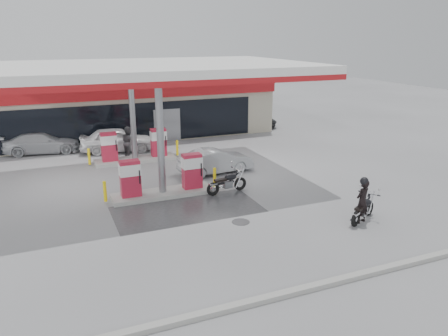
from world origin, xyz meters
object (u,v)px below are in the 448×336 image
object	(u,v)px
sedan_white	(117,140)
parked_car_right	(248,120)
main_motorcycle	(363,210)
attendant	(128,142)
parked_car_left	(42,143)
biker_main	(362,201)
parked_motorcycle	(227,183)
pump_island_near	(162,180)
hatchback_silver	(216,161)
pump_island_far	(135,149)

from	to	relation	value
sedan_white	parked_car_right	bearing A→B (deg)	-62.95
main_motorcycle	attendant	size ratio (longest dim) A/B	0.98
attendant	sedan_white	bearing A→B (deg)	0.89
parked_car_left	parked_car_right	xyz separation A→B (m)	(14.81, 2.00, -0.03)
biker_main	sedan_white	size ratio (longest dim) A/B	0.39
main_motorcycle	parked_motorcycle	distance (m)	6.07
main_motorcycle	biker_main	world-z (taller)	biker_main
pump_island_near	parked_car_right	world-z (taller)	pump_island_near
parked_motorcycle	sedan_white	world-z (taller)	sedan_white
biker_main	hatchback_silver	size ratio (longest dim) A/B	0.44
parked_motorcycle	attendant	distance (m)	8.35
attendant	main_motorcycle	bearing A→B (deg)	-166.37
hatchback_silver	parked_car_left	size ratio (longest dim) A/B	0.87
sedan_white	hatchback_silver	size ratio (longest dim) A/B	1.14
pump_island_near	parked_motorcycle	xyz separation A→B (m)	(2.81, -0.79, -0.24)
pump_island_far	sedan_white	size ratio (longest dim) A/B	1.17
sedan_white	biker_main	bearing A→B (deg)	-145.44
pump_island_far	biker_main	size ratio (longest dim) A/B	3.01
pump_island_near	parked_car_right	bearing A→B (deg)	50.19
parked_motorcycle	parked_car_right	world-z (taller)	parked_car_right
pump_island_far	attendant	world-z (taller)	attendant
parked_car_right	biker_main	bearing A→B (deg)	-172.64
attendant	parked_car_left	xyz separation A→B (m)	(-4.67, 3.00, -0.27)
main_motorcycle	hatchback_silver	distance (m)	8.43
main_motorcycle	biker_main	bearing A→B (deg)	-178.89
biker_main	parked_car_right	world-z (taller)	biker_main
pump_island_near	parked_car_left	xyz separation A→B (m)	(-4.81, 10.00, -0.07)
pump_island_near	parked_car_left	distance (m)	11.10
main_motorcycle	biker_main	distance (m)	0.45
attendant	parked_car_left	world-z (taller)	attendant
attendant	parked_car_right	size ratio (longest dim) A/B	0.42
pump_island_near	hatchback_silver	bearing A→B (deg)	32.71
sedan_white	hatchback_silver	distance (m)	7.55
biker_main	sedan_white	distance (m)	15.91
pump_island_far	hatchback_silver	xyz separation A→B (m)	(3.43, -3.80, -0.07)
parked_motorcycle	parked_car_left	size ratio (longest dim) A/B	0.46
pump_island_near	hatchback_silver	distance (m)	4.07
pump_island_near	parked_motorcycle	distance (m)	2.93
pump_island_far	parked_motorcycle	distance (m)	7.35
biker_main	parked_motorcycle	bearing A→B (deg)	-72.30
pump_island_near	main_motorcycle	size ratio (longest dim) A/B	2.87
main_motorcycle	parked_motorcycle	world-z (taller)	parked_motorcycle
main_motorcycle	parked_motorcycle	bearing A→B (deg)	98.15
main_motorcycle	parked_car_right	xyz separation A→B (m)	(3.59, 17.68, 0.17)
parked_motorcycle	parked_car_left	world-z (taller)	parked_car_left
parked_motorcycle	hatchback_silver	distance (m)	3.06
main_motorcycle	parked_car_right	bearing A→B (deg)	50.32
biker_main	sedan_white	xyz separation A→B (m)	(-6.81, 14.38, -0.11)
pump_island_far	parked_motorcycle	world-z (taller)	pump_island_far
sedan_white	parked_car_left	distance (m)	4.47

